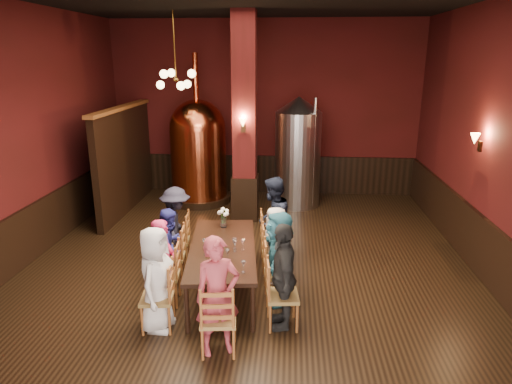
# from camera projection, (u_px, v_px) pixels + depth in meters

# --- Properties ---
(room) EXTENTS (10.00, 10.02, 4.50)m
(room) POSITION_uv_depth(u_px,v_px,m) (245.00, 144.00, 7.19)
(room) COLOR black
(room) RESTS_ON ground
(wainscot_right) EXTENTS (0.08, 9.90, 1.00)m
(wainscot_right) POSITION_uv_depth(u_px,v_px,m) (489.00, 254.00, 7.39)
(wainscot_right) COLOR black
(wainscot_right) RESTS_ON ground
(wainscot_back) EXTENTS (7.90, 0.08, 1.00)m
(wainscot_back) POSITION_uv_depth(u_px,v_px,m) (264.00, 174.00, 12.42)
(wainscot_back) COLOR black
(wainscot_back) RESTS_ON ground
(wainscot_left) EXTENTS (0.08, 9.90, 1.00)m
(wainscot_left) POSITION_uv_depth(u_px,v_px,m) (21.00, 239.00, 7.99)
(wainscot_left) COLOR black
(wainscot_left) RESTS_ON ground
(column) EXTENTS (0.58, 0.58, 4.50)m
(column) POSITION_uv_depth(u_px,v_px,m) (245.00, 120.00, 9.88)
(column) COLOR #4C1011
(column) RESTS_ON ground
(partition) EXTENTS (0.22, 3.50, 2.40)m
(partition) POSITION_uv_depth(u_px,v_px,m) (125.00, 161.00, 10.79)
(partition) COLOR black
(partition) RESTS_ON ground
(pendant_cluster) EXTENTS (0.90, 0.90, 1.70)m
(pendant_cluster) POSITION_uv_depth(u_px,v_px,m) (176.00, 79.00, 9.85)
(pendant_cluster) COLOR #A57226
(pendant_cluster) RESTS_ON room
(sconce_wall) EXTENTS (0.20, 0.20, 0.36)m
(sconce_wall) POSITION_uv_depth(u_px,v_px,m) (481.00, 142.00, 7.67)
(sconce_wall) COLOR black
(sconce_wall) RESTS_ON room
(sconce_column) EXTENTS (0.20, 0.20, 0.36)m
(sconce_column) POSITION_uv_depth(u_px,v_px,m) (243.00, 124.00, 9.61)
(sconce_column) COLOR black
(sconce_column) RESTS_ON column
(dining_table) EXTENTS (1.26, 2.50, 0.75)m
(dining_table) POSITION_uv_depth(u_px,v_px,m) (223.00, 251.00, 7.06)
(dining_table) COLOR black
(dining_table) RESTS_ON ground
(chair_0) EXTENTS (0.51, 0.51, 0.92)m
(chair_0) POSITION_uv_depth(u_px,v_px,m) (157.00, 297.00, 6.15)
(chair_0) COLOR #9C5B27
(chair_0) RESTS_ON ground
(person_0) EXTENTS (0.53, 0.75, 1.46)m
(person_0) POSITION_uv_depth(u_px,v_px,m) (156.00, 279.00, 6.07)
(person_0) COLOR white
(person_0) RESTS_ON ground
(chair_1) EXTENTS (0.51, 0.51, 0.92)m
(chair_1) POSITION_uv_depth(u_px,v_px,m) (165.00, 274.00, 6.79)
(chair_1) COLOR #9C5B27
(chair_1) RESTS_ON ground
(person_1) EXTENTS (0.35, 0.50, 1.33)m
(person_1) POSITION_uv_depth(u_px,v_px,m) (164.00, 262.00, 6.73)
(person_1) COLOR #C42151
(person_1) RESTS_ON ground
(chair_2) EXTENTS (0.51, 0.51, 0.92)m
(chair_2) POSITION_uv_depth(u_px,v_px,m) (171.00, 256.00, 7.42)
(chair_2) COLOR #9C5B27
(chair_2) RESTS_ON ground
(person_2) EXTENTS (0.45, 0.67, 1.27)m
(person_2) POSITION_uv_depth(u_px,v_px,m) (171.00, 246.00, 7.37)
(person_2) COLOR navy
(person_2) RESTS_ON ground
(chair_3) EXTENTS (0.51, 0.51, 0.92)m
(chair_3) POSITION_uv_depth(u_px,v_px,m) (177.00, 240.00, 8.06)
(chair_3) COLOR #9C5B27
(chair_3) RESTS_ON ground
(person_3) EXTENTS (0.70, 1.01, 1.42)m
(person_3) POSITION_uv_depth(u_px,v_px,m) (176.00, 227.00, 7.99)
(person_3) COLOR black
(person_3) RESTS_ON ground
(chair_4) EXTENTS (0.51, 0.51, 0.92)m
(chair_4) POSITION_uv_depth(u_px,v_px,m) (283.00, 295.00, 6.20)
(chair_4) COLOR #9C5B27
(chair_4) RESTS_ON ground
(person_4) EXTENTS (0.47, 0.92, 1.50)m
(person_4) POSITION_uv_depth(u_px,v_px,m) (283.00, 276.00, 6.12)
(person_4) COLOR black
(person_4) RESTS_ON ground
(chair_5) EXTENTS (0.51, 0.51, 0.92)m
(chair_5) POSITION_uv_depth(u_px,v_px,m) (279.00, 273.00, 6.84)
(chair_5) COLOR #9C5B27
(chair_5) RESTS_ON ground
(person_5) EXTENTS (0.58, 1.37, 1.43)m
(person_5) POSITION_uv_depth(u_px,v_px,m) (279.00, 257.00, 6.77)
(person_5) COLOR #2A697F
(person_5) RESTS_ON ground
(chair_6) EXTENTS (0.51, 0.51, 0.92)m
(chair_6) POSITION_uv_depth(u_px,v_px,m) (276.00, 254.00, 7.47)
(chair_6) COLOR #9C5B27
(chair_6) RESTS_ON ground
(person_6) EXTENTS (0.56, 0.71, 1.27)m
(person_6) POSITION_uv_depth(u_px,v_px,m) (276.00, 245.00, 7.42)
(person_6) COLOR beige
(person_6) RESTS_ON ground
(chair_7) EXTENTS (0.51, 0.51, 0.92)m
(chair_7) POSITION_uv_depth(u_px,v_px,m) (273.00, 239.00, 8.11)
(chair_7) COLOR #9C5B27
(chair_7) RESTS_ON ground
(person_7) EXTENTS (0.56, 0.84, 1.59)m
(person_7) POSITION_uv_depth(u_px,v_px,m) (273.00, 221.00, 8.02)
(person_7) COLOR black
(person_7) RESTS_ON ground
(chair_8) EXTENTS (0.51, 0.51, 0.92)m
(chair_8) POSITION_uv_depth(u_px,v_px,m) (218.00, 319.00, 5.65)
(chair_8) COLOR #9C5B27
(chair_8) RESTS_ON ground
(person_8) EXTENTS (0.66, 0.56, 1.54)m
(person_8) POSITION_uv_depth(u_px,v_px,m) (218.00, 296.00, 5.56)
(person_8) COLOR #A13540
(person_8) RESTS_ON ground
(copper_kettle) EXTENTS (1.55, 1.55, 3.66)m
(copper_kettle) POSITION_uv_depth(u_px,v_px,m) (198.00, 150.00, 11.34)
(copper_kettle) COLOR black
(copper_kettle) RESTS_ON ground
(steel_vessel) EXTENTS (1.43, 1.43, 2.68)m
(steel_vessel) POSITION_uv_depth(u_px,v_px,m) (298.00, 152.00, 11.08)
(steel_vessel) COLOR #B2B2B7
(steel_vessel) RESTS_ON ground
(rose_vase) EXTENTS (0.20, 0.20, 0.35)m
(rose_vase) POSITION_uv_depth(u_px,v_px,m) (223.00, 215.00, 7.80)
(rose_vase) COLOR white
(rose_vase) RESTS_ON dining_table
(wine_glass_0) EXTENTS (0.07, 0.07, 0.17)m
(wine_glass_0) POSITION_uv_depth(u_px,v_px,m) (206.00, 250.00, 6.72)
(wine_glass_0) COLOR white
(wine_glass_0) RESTS_ON dining_table
(wine_glass_1) EXTENTS (0.07, 0.07, 0.17)m
(wine_glass_1) POSITION_uv_depth(u_px,v_px,m) (211.00, 258.00, 6.46)
(wine_glass_1) COLOR white
(wine_glass_1) RESTS_ON dining_table
(wine_glass_2) EXTENTS (0.07, 0.07, 0.17)m
(wine_glass_2) POSITION_uv_depth(u_px,v_px,m) (228.00, 255.00, 6.55)
(wine_glass_2) COLOR white
(wine_glass_2) RESTS_ON dining_table
(wine_glass_3) EXTENTS (0.07, 0.07, 0.17)m
(wine_glass_3) POSITION_uv_depth(u_px,v_px,m) (210.00, 242.00, 7.00)
(wine_glass_3) COLOR white
(wine_glass_3) RESTS_ON dining_table
(wine_glass_4) EXTENTS (0.07, 0.07, 0.17)m
(wine_glass_4) POSITION_uv_depth(u_px,v_px,m) (235.00, 246.00, 6.86)
(wine_glass_4) COLOR white
(wine_glass_4) RESTS_ON dining_table
(wine_glass_5) EXTENTS (0.07, 0.07, 0.17)m
(wine_glass_5) POSITION_uv_depth(u_px,v_px,m) (243.00, 267.00, 6.19)
(wine_glass_5) COLOR white
(wine_glass_5) RESTS_ON dining_table
(wine_glass_6) EXTENTS (0.07, 0.07, 0.17)m
(wine_glass_6) POSITION_uv_depth(u_px,v_px,m) (243.00, 245.00, 6.91)
(wine_glass_6) COLOR white
(wine_glass_6) RESTS_ON dining_table
(wine_glass_7) EXTENTS (0.07, 0.07, 0.17)m
(wine_glass_7) POSITION_uv_depth(u_px,v_px,m) (235.00, 244.00, 6.96)
(wine_glass_7) COLOR white
(wine_glass_7) RESTS_ON dining_table
(wine_glass_8) EXTENTS (0.07, 0.07, 0.17)m
(wine_glass_8) POSITION_uv_depth(u_px,v_px,m) (205.00, 245.00, 6.92)
(wine_glass_8) COLOR white
(wine_glass_8) RESTS_ON dining_table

